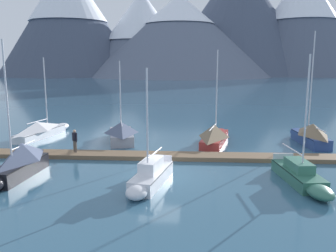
{
  "coord_description": "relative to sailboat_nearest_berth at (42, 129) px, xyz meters",
  "views": [
    {
      "loc": [
        2.21,
        -20.44,
        6.84
      ],
      "look_at": [
        0.0,
        6.0,
        2.0
      ],
      "focal_mm": 37.32,
      "sensor_mm": 36.0,
      "label": 1
    }
  ],
  "objects": [
    {
      "name": "sailboat_second_berth",
      "position": [
        3.72,
        -11.37,
        0.24
      ],
      "size": [
        1.82,
        5.72,
        8.1
      ],
      "color": "black",
      "rests_on": "ground"
    },
    {
      "name": "sailboat_mid_dock_starboard",
      "position": [
        11.8,
        -12.2,
        -0.16
      ],
      "size": [
        2.19,
        5.53,
        6.57
      ],
      "color": "silver",
      "rests_on": "ground"
    },
    {
      "name": "mountain_rear_spur",
      "position": [
        69.58,
        167.67,
        29.08
      ],
      "size": [
        69.83,
        69.83,
        56.31
      ],
      "color": "#4C566B",
      "rests_on": "ground"
    },
    {
      "name": "person_on_dock",
      "position": [
        5.43,
        -6.33,
        0.54
      ],
      "size": [
        0.45,
        0.43,
        1.69
      ],
      "color": "brown",
      "rests_on": "dock"
    },
    {
      "name": "sailboat_nearest_berth",
      "position": [
        0.0,
        0.0,
        0.0
      ],
      "size": [
        2.67,
        7.91,
        7.31
      ],
      "color": "white",
      "rests_on": "ground"
    },
    {
      "name": "ground_plane",
      "position": [
        12.17,
        -10.34,
        -0.72
      ],
      "size": [
        700.0,
        700.0,
        0.0
      ],
      "primitive_type": "plane",
      "color": "#335B75"
    },
    {
      "name": "mountain_east_summit",
      "position": [
        36.38,
        175.09,
        31.76
      ],
      "size": [
        89.41,
        89.41,
        63.62
      ],
      "color": "#424C60",
      "rests_on": "ground"
    },
    {
      "name": "sailboat_far_berth",
      "position": [
        15.95,
        -1.33,
        0.09
      ],
      "size": [
        2.96,
        7.25,
        7.88
      ],
      "color": "#B2332D",
      "rests_on": "ground"
    },
    {
      "name": "mountain_central_massif",
      "position": [
        -15.14,
        156.25,
        22.64
      ],
      "size": [
        61.52,
        61.52,
        43.49
      ],
      "color": "slate",
      "rests_on": "ground"
    },
    {
      "name": "mountain_west_summit",
      "position": [
        -52.83,
        152.83,
        30.18
      ],
      "size": [
        72.88,
        72.88,
        58.02
      ],
      "color": "#424C60",
      "rests_on": "ground"
    },
    {
      "name": "mountain_shoulder_ridge",
      "position": [
        4.83,
        151.13,
        20.05
      ],
      "size": [
        94.31,
        94.31,
        40.28
      ],
      "color": "slate",
      "rests_on": "ground"
    },
    {
      "name": "sailboat_mid_dock_port",
      "position": [
        7.78,
        -1.19,
        0.12
      ],
      "size": [
        3.29,
        6.31,
        6.99
      ],
      "color": "#93939E",
      "rests_on": "ground"
    },
    {
      "name": "dock",
      "position": [
        12.17,
        -6.34,
        -0.57
      ],
      "size": [
        28.89,
        2.41,
        0.3
      ],
      "color": "brown",
      "rests_on": "ground"
    },
    {
      "name": "sailboat_outer_slip",
      "position": [
        20.37,
        -11.23,
        -0.22
      ],
      "size": [
        2.19,
        6.19,
        7.29
      ],
      "color": "#336B56",
      "rests_on": "ground"
    },
    {
      "name": "sailboat_end_of_dock",
      "position": [
        23.95,
        -0.9,
        0.16
      ],
      "size": [
        2.09,
        6.55,
        9.37
      ],
      "color": "navy",
      "rests_on": "ground"
    }
  ]
}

